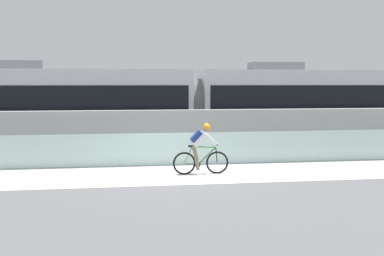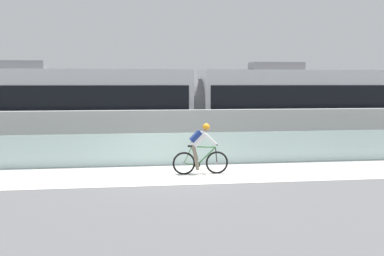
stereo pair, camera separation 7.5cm
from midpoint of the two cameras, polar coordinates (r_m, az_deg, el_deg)
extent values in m
plane|color=slate|center=(15.31, -2.02, -5.51)|extent=(200.00, 200.00, 0.00)
cube|color=silver|center=(15.31, -2.02, -5.48)|extent=(32.00, 3.20, 0.01)
cube|color=silver|center=(17.03, -2.75, -2.48)|extent=(32.00, 0.05, 1.13)
cube|color=silver|center=(18.77, -3.33, -0.69)|extent=(32.00, 0.36, 1.84)
cube|color=#595654|center=(21.33, -3.94, -2.45)|extent=(32.00, 0.08, 0.01)
cube|color=#595654|center=(22.75, -4.25, -1.97)|extent=(32.00, 0.08, 0.01)
cube|color=silver|center=(21.93, -14.79, 2.57)|extent=(11.00, 2.50, 3.10)
cube|color=black|center=(21.92, -14.81, 3.49)|extent=(10.56, 2.54, 1.04)
cube|color=#19599E|center=(22.03, -14.70, -0.99)|extent=(10.78, 2.53, 0.28)
cube|color=slate|center=(22.22, -20.01, 6.93)|extent=(2.40, 1.10, 0.36)
cube|color=#232326|center=(21.96, -5.52, -1.30)|extent=(1.40, 1.88, 0.20)
cylinder|color=black|center=(21.26, -5.41, -1.68)|extent=(0.60, 0.10, 0.60)
cylinder|color=black|center=(22.68, -5.62, -1.25)|extent=(0.60, 0.10, 0.60)
cube|color=silver|center=(23.66, 14.14, 2.77)|extent=(11.00, 2.50, 3.10)
cube|color=black|center=(23.65, 14.16, 3.62)|extent=(10.56, 2.54, 1.04)
cube|color=#19599E|center=(23.76, 14.07, -0.53)|extent=(10.78, 2.53, 0.28)
cube|color=slate|center=(22.96, 9.65, 7.10)|extent=(2.40, 1.10, 0.36)
cube|color=#232326|center=(22.65, 5.82, -1.11)|extent=(1.40, 1.88, 0.20)
cylinder|color=black|center=(21.97, 6.29, -1.47)|extent=(0.60, 0.10, 0.60)
cylinder|color=black|center=(23.35, 5.38, -1.06)|extent=(0.60, 0.10, 0.60)
cube|color=#232326|center=(25.34, 21.42, -0.77)|extent=(1.40, 1.88, 0.20)
cylinder|color=black|center=(25.97, 20.62, -0.74)|extent=(0.60, 0.10, 0.60)
cylinder|color=#59595B|center=(22.08, 0.24, 2.76)|extent=(0.60, 2.30, 2.30)
torus|color=black|center=(15.45, 2.82, -4.05)|extent=(0.72, 0.06, 0.72)
cylinder|color=#99999E|center=(15.45, 2.82, -4.05)|extent=(0.07, 0.10, 0.07)
torus|color=black|center=(15.28, -1.05, -4.15)|extent=(0.72, 0.06, 0.72)
cylinder|color=#99999E|center=(15.28, -1.05, -4.15)|extent=(0.07, 0.10, 0.07)
cylinder|color=#337233|center=(15.35, 1.59, -3.30)|extent=(0.60, 0.04, 0.58)
cylinder|color=#337233|center=(15.29, 0.20, -3.27)|extent=(0.22, 0.04, 0.59)
cylinder|color=#337233|center=(15.30, 1.26, -2.23)|extent=(0.76, 0.04, 0.07)
cylinder|color=#337233|center=(15.31, -0.26, -4.25)|extent=(0.43, 0.03, 0.09)
cylinder|color=#337233|center=(15.25, -0.59, -3.18)|extent=(0.27, 0.02, 0.53)
cylinder|color=black|center=(15.41, 2.73, -3.16)|extent=(0.08, 0.03, 0.49)
cube|color=black|center=(15.23, -0.14, -2.13)|extent=(0.24, 0.10, 0.05)
cylinder|color=black|center=(15.35, 2.65, -1.89)|extent=(0.03, 0.58, 0.03)
cylinder|color=#262628|center=(15.35, 0.53, -4.34)|extent=(0.18, 0.02, 0.18)
cube|color=silver|center=(15.24, 0.68, -1.31)|extent=(0.50, 0.28, 0.51)
cube|color=navy|center=(15.21, 0.33, -0.98)|extent=(0.38, 0.30, 0.38)
sphere|color=#997051|center=(15.24, 1.57, -0.01)|extent=(0.20, 0.20, 0.20)
sphere|color=orange|center=(15.24, 1.57, 0.13)|extent=(0.23, 0.23, 0.23)
cylinder|color=silver|center=(15.14, 2.11, -1.32)|extent=(0.41, 0.08, 0.41)
cylinder|color=silver|center=(15.46, 1.89, -1.18)|extent=(0.41, 0.08, 0.41)
cylinder|color=#726656|center=(15.21, 0.32, -3.49)|extent=(0.25, 0.11, 0.79)
cylinder|color=#726656|center=(15.36, 0.22, -2.87)|extent=(0.25, 0.11, 0.52)
camera|label=1|loc=(0.04, -90.12, -0.01)|focal=45.69mm
camera|label=2|loc=(0.04, 89.88, 0.01)|focal=45.69mm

